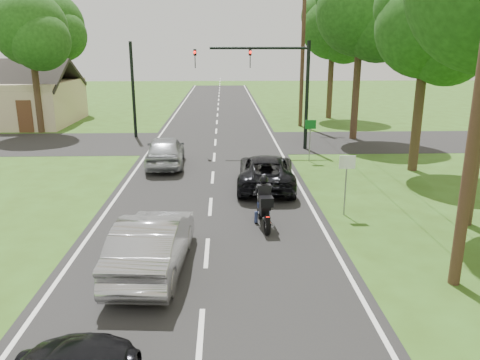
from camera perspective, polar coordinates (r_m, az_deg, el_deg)
name	(u,v)px	position (r m, az deg, el deg)	size (l,w,h in m)	color
ground	(207,253)	(13.54, -4.06, -8.85)	(140.00, 140.00, 0.00)	#335116
road	(213,166)	(23.00, -3.25, 1.66)	(8.00, 100.00, 0.01)	black
cross_road	(215,142)	(28.85, -3.02, 4.59)	(60.00, 7.00, 0.01)	black
motorcycle_rider	(264,207)	(15.12, 2.94, -3.32)	(0.58, 2.02, 1.74)	black
dark_suv	(266,171)	(19.47, 3.22, 1.10)	(2.26, 4.90, 1.36)	black
silver_sedan	(153,243)	(12.45, -10.60, -7.55)	(1.59, 4.57, 1.51)	#A6A6AA
silver_suv	(165,151)	(23.18, -9.09, 3.53)	(1.79, 4.44, 1.51)	#9EA2A6
traffic_signal	(274,76)	(26.48, 4.19, 12.58)	(6.38, 0.44, 6.00)	black
signal_pole_far	(133,90)	(30.94, -12.89, 10.59)	(0.20, 0.20, 6.00)	black
utility_pole_far	(303,55)	(34.76, 7.64, 14.84)	(1.60, 0.28, 10.00)	#4D3223
sign_white	(347,171)	(16.35, 12.88, 1.11)	(0.55, 0.07, 2.12)	slate
sign_green	(310,130)	(24.03, 8.56, 6.00)	(0.55, 0.07, 2.12)	slate
tree_row_c	(434,33)	(23.03, 22.56, 16.19)	(4.80, 4.65, 8.76)	#332316
tree_row_d	(367,16)	(30.34, 15.24, 18.74)	(5.76, 5.58, 10.45)	#332316
tree_row_e	(337,31)	(39.13, 11.75, 17.32)	(5.28, 5.12, 9.61)	#332316
tree_left_near	(33,33)	(34.34, -23.91, 16.08)	(5.12, 4.96, 9.22)	#332316
tree_left_far	(55,29)	(44.41, -21.66, 16.76)	(5.76, 5.58, 10.14)	#332316
house	(5,100)	(40.06, -26.70, 8.68)	(10.20, 8.00, 4.84)	tan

